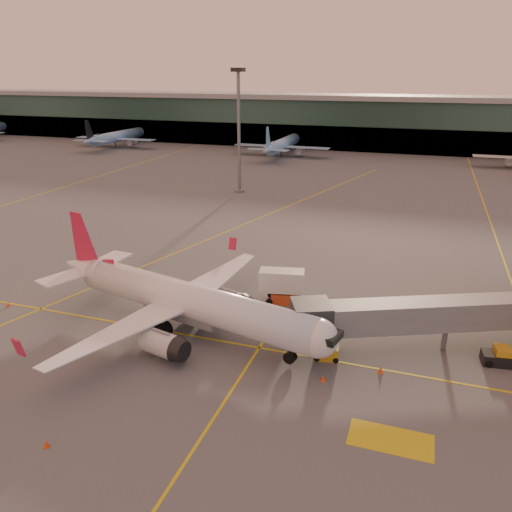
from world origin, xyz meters
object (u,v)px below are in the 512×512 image
(gpu_cart, at_px, (327,353))
(pushback_tug, at_px, (501,357))
(catering_truck, at_px, (282,284))
(main_airplane, at_px, (183,300))

(gpu_cart, bearing_deg, pushback_tug, 6.78)
(catering_truck, xyz_separation_m, pushback_tug, (22.33, -6.05, -1.52))
(gpu_cart, relative_size, pushback_tug, 0.68)
(gpu_cart, bearing_deg, catering_truck, 116.28)
(catering_truck, distance_m, pushback_tug, 23.18)
(main_airplane, distance_m, catering_truck, 12.24)
(main_airplane, xyz_separation_m, catering_truck, (7.61, 9.52, -1.13))
(catering_truck, xyz_separation_m, gpu_cart, (7.24, -10.28, -1.59))
(catering_truck, relative_size, gpu_cart, 2.27)
(catering_truck, relative_size, pushback_tug, 1.53)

